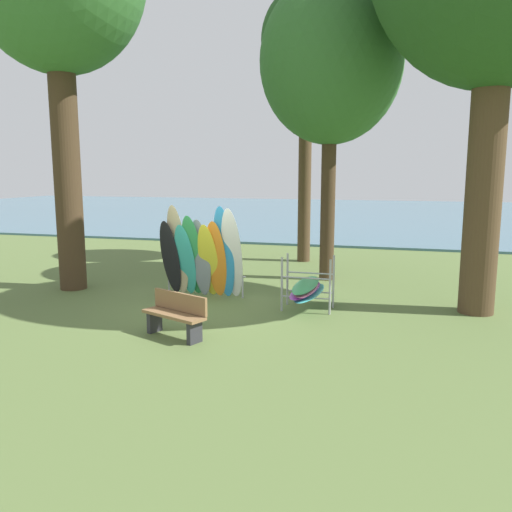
# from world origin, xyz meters

# --- Properties ---
(ground_plane) EXTENTS (80.00, 80.00, 0.00)m
(ground_plane) POSITION_xyz_m (0.00, 0.00, 0.00)
(ground_plane) COLOR #566B38
(lake_water) EXTENTS (80.00, 36.00, 0.10)m
(lake_water) POSITION_xyz_m (0.00, 28.37, 0.05)
(lake_water) COLOR #477084
(lake_water) RESTS_ON ground
(tree_mid_behind) EXTENTS (3.99, 3.99, 8.51)m
(tree_mid_behind) POSITION_xyz_m (2.29, 3.76, 6.17)
(tree_mid_behind) COLOR #42301E
(tree_mid_behind) RESTS_ON ground
(tree_far_left_back) EXTENTS (3.07, 3.07, 9.29)m
(tree_far_left_back) POSITION_xyz_m (1.06, 6.73, 7.37)
(tree_far_left_back) COLOR #4C3823
(tree_far_left_back) RESTS_ON ground
(leaning_board_pile) EXTENTS (2.28, 0.72, 2.35)m
(leaning_board_pile) POSITION_xyz_m (-0.46, 0.71, 1.05)
(leaning_board_pile) COLOR black
(leaning_board_pile) RESTS_ON ground
(board_storage_rack) EXTENTS (1.15, 2.13, 1.25)m
(board_storage_rack) POSITION_xyz_m (2.34, 0.24, 0.50)
(board_storage_rack) COLOR #9EA0A5
(board_storage_rack) RESTS_ON ground
(park_bench) EXTENTS (1.45, 0.92, 0.85)m
(park_bench) POSITION_xyz_m (0.26, -2.45, 0.45)
(park_bench) COLOR #2D2D33
(park_bench) RESTS_ON ground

